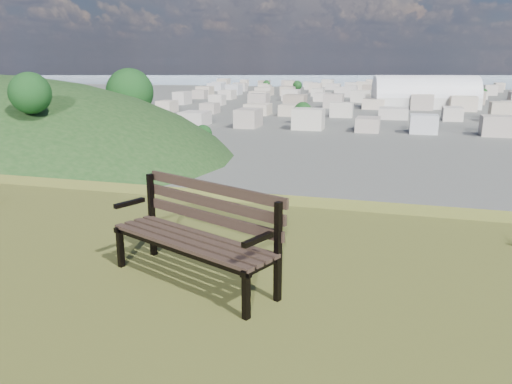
% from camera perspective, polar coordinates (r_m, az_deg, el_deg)
% --- Properties ---
extents(park_bench, '(1.65, 1.10, 0.83)m').
position_cam_1_polar(park_bench, '(4.26, -6.58, -4.13)').
color(park_bench, '#3C2B22').
rests_on(park_bench, hilltop_mesa).
extents(arena, '(62.93, 35.88, 25.01)m').
position_cam_1_polar(arena, '(317.97, 18.67, 10.16)').
color(arena, silver).
rests_on(arena, ground).
extents(city_blocks, '(395.00, 361.00, 7.00)m').
position_cam_1_polar(city_blocks, '(397.30, 15.91, 10.77)').
color(city_blocks, beige).
rests_on(city_blocks, ground).
extents(city_trees, '(406.52, 387.20, 9.98)m').
position_cam_1_polar(city_trees, '(323.09, 11.08, 10.52)').
color(city_trees, '#312618').
rests_on(city_trees, ground).
extents(bay_water, '(2400.00, 700.00, 0.12)m').
position_cam_1_polar(bay_water, '(902.56, 16.12, 12.43)').
color(bay_water, '#9AB3C4').
rests_on(bay_water, ground).
extents(far_hills, '(2050.00, 340.00, 60.00)m').
position_cam_1_polar(far_hills, '(1406.46, 13.72, 14.23)').
color(far_hills, '#8595A6').
rests_on(far_hills, ground).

